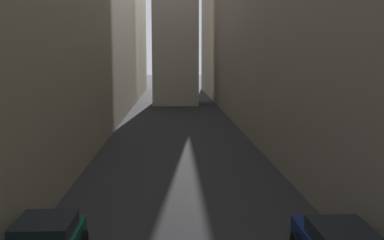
# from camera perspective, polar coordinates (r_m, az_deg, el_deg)

# --- Properties ---
(ground_plane) EXTENTS (264.00, 264.00, 0.00)m
(ground_plane) POSITION_cam_1_polar(r_m,az_deg,el_deg) (38.38, -1.71, -1.81)
(ground_plane) COLOR #232326
(building_block_left) EXTENTS (12.41, 108.00, 19.13)m
(building_block_left) POSITION_cam_1_polar(r_m,az_deg,el_deg) (41.52, -18.54, 11.77)
(building_block_left) COLOR gray
(building_block_left) RESTS_ON ground
(building_block_right) EXTENTS (10.21, 108.00, 18.18)m
(building_block_right) POSITION_cam_1_polar(r_m,az_deg,el_deg) (41.46, 13.31, 11.30)
(building_block_right) COLOR gray
(building_block_right) RESTS_ON ground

